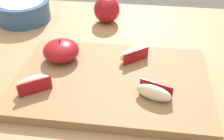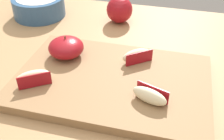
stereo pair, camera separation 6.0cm
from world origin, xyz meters
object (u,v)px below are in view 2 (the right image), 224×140
apple_half_skin_up (66,47)px  whole_apple_red_delicious (120,10)px  apple_wedge_near_knife (34,77)px  ceramic_fruit_bowl (39,6)px  apple_wedge_front (137,56)px  apple_wedge_right (150,96)px  cutting_board (112,81)px

apple_half_skin_up → whole_apple_red_delicious: (0.07, 0.26, -0.00)m
apple_wedge_near_knife → ceramic_fruit_bowl: ceramic_fruit_bowl is taller
apple_wedge_near_knife → apple_half_skin_up: bearing=78.3°
apple_wedge_near_knife → ceramic_fruit_bowl: (-0.17, 0.36, -0.00)m
apple_wedge_near_knife → apple_wedge_front: bearing=35.2°
apple_wedge_right → apple_wedge_front: same height
whole_apple_red_delicious → ceramic_fruit_bowl: (-0.27, -0.02, -0.01)m
apple_half_skin_up → apple_wedge_near_knife: (-0.03, -0.12, -0.01)m
cutting_board → whole_apple_red_delicious: size_ratio=4.76×
apple_wedge_right → whole_apple_red_delicious: size_ratio=0.86×
whole_apple_red_delicious → apple_wedge_front: bearing=-67.6°
apple_wedge_near_knife → apple_wedge_front: same height
apple_half_skin_up → ceramic_fruit_bowl: (-0.20, 0.24, -0.01)m
apple_half_skin_up → whole_apple_red_delicious: 0.27m
apple_wedge_right → ceramic_fruit_bowl: (-0.42, 0.36, -0.00)m
apple_half_skin_up → apple_wedge_front: size_ratio=1.19×
cutting_board → apple_wedge_right: size_ratio=5.56×
apple_half_skin_up → apple_wedge_near_knife: apple_half_skin_up is taller
apple_half_skin_up → apple_wedge_right: (0.22, -0.12, -0.01)m
apple_half_skin_up → ceramic_fruit_bowl: bearing=129.1°
whole_apple_red_delicious → ceramic_fruit_bowl: bearing=-175.8°
apple_wedge_right → whole_apple_red_delicious: 0.41m
apple_wedge_right → whole_apple_red_delicious: whole_apple_red_delicious is taller
apple_half_skin_up → apple_wedge_front: 0.17m
apple_wedge_near_knife → ceramic_fruit_bowl: size_ratio=0.44×
cutting_board → ceramic_fruit_bowl: 0.44m
apple_wedge_near_knife → whole_apple_red_delicious: size_ratio=0.82×
apple_half_skin_up → apple_wedge_right: apple_half_skin_up is taller
apple_wedge_right → whole_apple_red_delicious: bearing=111.7°
whole_apple_red_delicious → ceramic_fruit_bowl: 0.27m
ceramic_fruit_bowl → apple_half_skin_up: bearing=-50.9°
cutting_board → apple_wedge_right: (0.09, -0.06, 0.03)m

